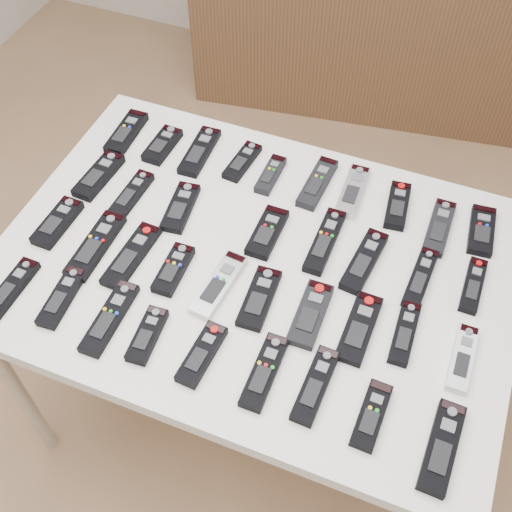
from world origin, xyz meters
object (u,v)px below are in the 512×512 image
at_px(remote_13, 267,232).
at_px(remote_19, 96,245).
at_px(remote_3, 242,162).
at_px(remote_16, 420,278).
at_px(remote_9, 482,231).
at_px(remote_34, 315,385).
at_px(remote_5, 317,183).
at_px(remote_23, 259,298).
at_px(remote_11, 131,195).
at_px(remote_33, 264,372).
at_px(remote_17, 473,285).
at_px(remote_18, 57,222).
at_px(remote_7, 397,206).
at_px(remote_1, 162,145).
at_px(remote_25, 359,328).
at_px(remote_8, 439,227).
at_px(remote_0, 126,133).
at_px(remote_27, 462,358).
at_px(remote_21, 173,269).
at_px(remote_36, 442,447).
at_px(sideboard, 404,18).
at_px(remote_35, 371,415).
at_px(remote_29, 62,297).
at_px(remote_15, 364,261).
at_px(remote_12, 181,207).
at_px(remote_24, 310,314).
at_px(remote_26, 405,333).
at_px(remote_22, 219,285).
at_px(remote_6, 353,191).
at_px(remote_28, 11,288).
at_px(remote_32, 202,354).
at_px(remote_4, 271,175).
at_px(remote_10, 99,176).
at_px(remote_14, 325,241).

height_order(remote_13, remote_19, same).
distance_m(remote_3, remote_16, 0.58).
bearing_deg(remote_9, remote_34, -119.26).
bearing_deg(remote_5, remote_23, -88.29).
relative_size(remote_11, remote_33, 0.93).
distance_m(remote_17, remote_18, 1.03).
distance_m(remote_19, remote_23, 0.43).
height_order(remote_7, remote_16, remote_7).
bearing_deg(remote_17, remote_23, -154.08).
relative_size(remote_1, remote_25, 0.76).
xyz_separation_m(remote_1, remote_13, (0.39, -0.19, -0.00)).
distance_m(remote_5, remote_8, 0.33).
relative_size(remote_0, remote_7, 1.14).
xyz_separation_m(remote_13, remote_27, (0.52, -0.18, -0.00)).
xyz_separation_m(remote_13, remote_21, (-0.17, -0.19, 0.00)).
xyz_separation_m(remote_19, remote_21, (0.21, 0.00, 0.00)).
relative_size(remote_8, remote_36, 0.92).
xyz_separation_m(remote_11, remote_21, (0.21, -0.18, 0.00)).
bearing_deg(sideboard, remote_35, -88.46).
distance_m(remote_27, remote_29, 0.91).
xyz_separation_m(remote_29, remote_36, (0.89, -0.03, 0.00)).
height_order(remote_19, remote_21, remote_21).
distance_m(remote_7, remote_15, 0.21).
bearing_deg(remote_17, remote_29, -156.13).
distance_m(remote_1, remote_8, 0.78).
height_order(remote_12, remote_17, remote_12).
bearing_deg(remote_24, remote_25, 1.64).
bearing_deg(remote_35, remote_24, 137.84).
bearing_deg(remote_34, remote_26, 55.50).
bearing_deg(remote_22, remote_27, 7.17).
distance_m(remote_6, remote_13, 0.27).
relative_size(remote_3, remote_7, 0.97).
distance_m(remote_11, remote_25, 0.69).
height_order(remote_23, remote_28, remote_28).
height_order(remote_26, remote_28, same).
distance_m(remote_3, remote_22, 0.42).
bearing_deg(remote_23, remote_5, 85.48).
height_order(remote_11, remote_12, remote_11).
height_order(remote_32, remote_33, remote_32).
relative_size(remote_4, remote_22, 0.72).
distance_m(remote_11, remote_15, 0.63).
relative_size(remote_10, remote_15, 0.90).
distance_m(remote_14, remote_15, 0.11).
height_order(remote_5, remote_27, remote_5).
bearing_deg(remote_22, remote_7, 55.99).
bearing_deg(remote_25, remote_13, 148.56).
bearing_deg(remote_25, remote_29, -164.44).
bearing_deg(remote_16, remote_10, -177.94).
bearing_deg(remote_26, remote_34, -128.33).
bearing_deg(remote_18, remote_35, -12.11).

